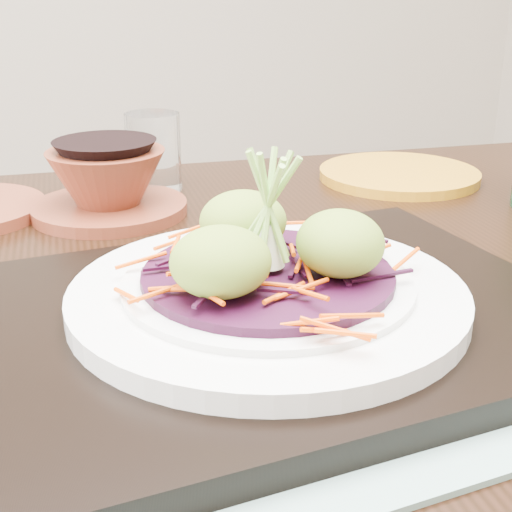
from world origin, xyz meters
name	(u,v)px	position (x,y,z in m)	size (l,w,h in m)	color
dining_table	(222,409)	(-0.08, -0.06, 0.68)	(1.36, 1.00, 0.79)	black
placemat	(267,332)	(-0.07, -0.13, 0.79)	(0.47, 0.37, 0.00)	#7CA095
serving_tray	(267,318)	(-0.07, -0.13, 0.80)	(0.41, 0.31, 0.02)	black
white_plate	(268,294)	(-0.07, -0.13, 0.82)	(0.27, 0.27, 0.02)	silver
cabbage_bed	(268,275)	(-0.07, -0.13, 0.83)	(0.17, 0.17, 0.01)	#2E0921
carrot_julienne	(268,264)	(-0.07, -0.13, 0.84)	(0.21, 0.21, 0.01)	#E34704
guacamole_scoops	(268,242)	(-0.07, -0.14, 0.85)	(0.15, 0.13, 0.05)	olive
scallion_garnish	(268,212)	(-0.07, -0.13, 0.88)	(0.06, 0.06, 0.09)	#84BA4A
water_glass	(154,152)	(-0.04, 0.25, 0.83)	(0.06, 0.06, 0.09)	white
terracotta_bowl_set	(108,186)	(-0.11, 0.18, 0.82)	(0.18, 0.18, 0.07)	maroon
yellow_plate	(399,174)	(0.24, 0.17, 0.79)	(0.19, 0.19, 0.01)	#A96C12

